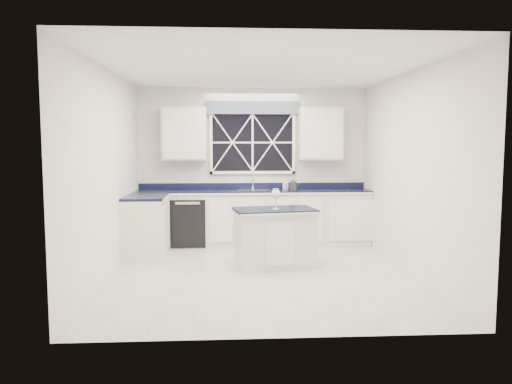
{
  "coord_description": "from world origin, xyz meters",
  "views": [
    {
      "loc": [
        -0.45,
        -6.54,
        1.74
      ],
      "look_at": [
        -0.05,
        0.4,
        1.06
      ],
      "focal_mm": 35.0,
      "sensor_mm": 36.0,
      "label": 1
    }
  ],
  "objects": [
    {
      "name": "faucet",
      "position": [
        0.0,
        2.14,
        1.1
      ],
      "size": [
        0.05,
        0.2,
        0.3
      ],
      "color": "silver",
      "rests_on": "countertop"
    },
    {
      "name": "kettle",
      "position": [
        0.68,
        1.94,
        1.02
      ],
      "size": [
        0.26,
        0.19,
        0.18
      ],
      "rotation": [
        0.0,
        0.0,
        0.23
      ],
      "color": "#2F2F32",
      "rests_on": "countertop"
    },
    {
      "name": "upper_cabinets",
      "position": [
        0.0,
        2.08,
        1.9
      ],
      "size": [
        3.1,
        0.34,
        0.9
      ],
      "color": "silver",
      "rests_on": "ground"
    },
    {
      "name": "window",
      "position": [
        0.0,
        2.2,
        1.83
      ],
      "size": [
        1.65,
        0.09,
        1.26
      ],
      "color": "black",
      "rests_on": "ground"
    },
    {
      "name": "dishwasher",
      "position": [
        -1.1,
        1.95,
        0.41
      ],
      "size": [
        0.6,
        0.58,
        0.82
      ],
      "primitive_type": "cube",
      "color": "black",
      "rests_on": "ground"
    },
    {
      "name": "soap_bottle",
      "position": [
        0.57,
        2.08,
        1.04
      ],
      "size": [
        0.09,
        0.09,
        0.2
      ],
      "primitive_type": "imported",
      "rotation": [
        0.0,
        0.0,
        0.03
      ],
      "color": "silver",
      "rests_on": "countertop"
    },
    {
      "name": "back_wall",
      "position": [
        0.0,
        2.25,
        1.35
      ],
      "size": [
        4.0,
        0.1,
        2.7
      ],
      "primitive_type": "cube",
      "color": "silver",
      "rests_on": "ground"
    },
    {
      "name": "countertop",
      "position": [
        0.0,
        1.95,
        0.92
      ],
      "size": [
        3.98,
        0.64,
        0.04
      ],
      "primitive_type": "cube",
      "color": "black",
      "rests_on": "base_cabinets"
    },
    {
      "name": "rug",
      "position": [
        0.26,
        1.35,
        0.01
      ],
      "size": [
        1.3,
        0.94,
        0.02
      ],
      "rotation": [
        0.0,
        0.0,
        -0.21
      ],
      "color": "beige",
      "rests_on": "ground"
    },
    {
      "name": "base_cabinets",
      "position": [
        -0.33,
        1.78,
        0.45
      ],
      "size": [
        3.99,
        1.6,
        0.9
      ],
      "color": "silver",
      "rests_on": "ground"
    },
    {
      "name": "ground",
      "position": [
        0.0,
        0.0,
        0.0
      ],
      "size": [
        4.5,
        4.5,
        0.0
      ],
      "primitive_type": "plane",
      "color": "#B6B7B2",
      "rests_on": "ground"
    },
    {
      "name": "island",
      "position": [
        0.21,
        0.35,
        0.42
      ],
      "size": [
        1.2,
        0.84,
        0.83
      ],
      "rotation": [
        0.0,
        0.0,
        0.17
      ],
      "color": "silver",
      "rests_on": "ground"
    },
    {
      "name": "wine_glass",
      "position": [
        0.22,
        0.3,
        1.02
      ],
      "size": [
        0.12,
        0.12,
        0.29
      ],
      "color": "silver",
      "rests_on": "island"
    }
  ]
}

